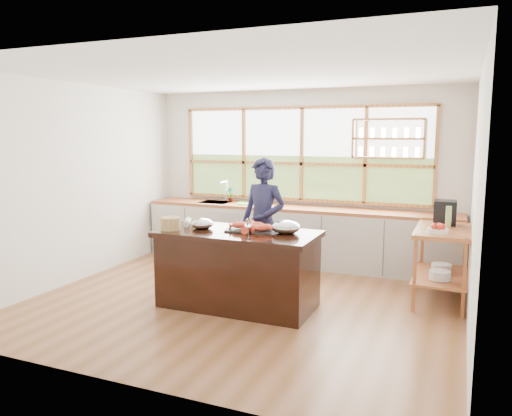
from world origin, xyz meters
The scene contains 18 objects.
ground_plane centered at (0.00, 0.00, 0.00)m, with size 5.00×5.00×0.00m, color #905B3C.
room_shell centered at (0.02, 0.51, 1.75)m, with size 5.02×4.52×2.71m.
back_counter centered at (-0.02, 1.94, 0.45)m, with size 4.90×0.63×0.90m.
right_shelf_unit centered at (2.19, 0.89, 0.60)m, with size 0.62×1.10×0.90m.
island centered at (0.00, -0.20, 0.45)m, with size 1.85×0.90×0.90m.
cook centered at (0.00, 0.60, 0.86)m, with size 0.63×0.41×1.72m, color #1B1B39.
potted_plant centered at (-1.15, 2.00, 1.03)m, with size 0.14×0.09×0.26m, color slate.
cutting_board centered at (-0.77, 1.94, 0.91)m, with size 0.40×0.30×0.01m, color #59BC34.
espresso_machine centered at (2.19, 1.19, 1.05)m, with size 0.26×0.28×0.30m, color black.
wine_bottle centered at (2.24, 0.92, 1.04)m, with size 0.07×0.07×0.27m, color #8DA959.
fruit_bowl centered at (2.14, 0.61, 0.94)m, with size 0.24×0.24×0.11m.
slate_board centered at (0.12, -0.08, 0.91)m, with size 0.55×0.40×0.02m, color black.
lobster_pile centered at (0.14, -0.11, 0.96)m, with size 0.52×0.48×0.08m.
mixing_bowl_left centered at (-0.46, -0.20, 0.96)m, with size 0.27×0.27×0.13m, color #ACAEB3.
mixing_bowl_right centered at (0.55, -0.09, 0.97)m, with size 0.33×0.33×0.16m, color #ACAEB3.
wine_glass centered at (0.28, -0.52, 1.06)m, with size 0.08×0.08×0.22m.
wicker_basket centered at (-0.77, -0.41, 0.97)m, with size 0.23×0.23×0.15m, color tan.
parchment_roll centered at (-0.73, -0.09, 0.94)m, with size 0.08×0.08×0.30m, color silver.
Camera 1 is at (2.39, -5.34, 2.02)m, focal length 35.00 mm.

